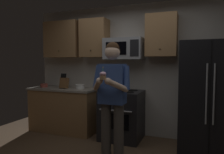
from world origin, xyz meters
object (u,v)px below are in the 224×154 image
Objects in this scene: knife_block at (64,83)px; person at (112,94)px; refrigerator at (209,97)px; bowl_small_colored at (44,85)px; oven_range at (122,115)px; microwave at (124,49)px; bowl_large_white at (80,86)px; cupcake at (103,76)px.

person reaches higher than knife_block.
refrigerator is 5.63× the size of knife_block.
person is (1.94, -0.89, 0.04)m from bowl_small_colored.
microwave is at bearing 89.98° from oven_range.
refrigerator reaches higher than person.
bowl_large_white is 1.16× the size of bowl_small_colored.
microwave reaches higher than bowl_large_white.
bowl_small_colored is (-1.78, -0.03, 0.50)m from oven_range.
microwave is at bearing 96.70° from cupcake.
microwave reaches higher than cupcake.
microwave is at bearing 5.35° from bowl_large_white.
refrigerator is 3.28m from bowl_small_colored.
microwave is 4.26× the size of cupcake.
bowl_small_colored is 0.09× the size of person.
cupcake reaches higher than bowl_small_colored.
person is (0.16, -1.04, -0.72)m from microwave.
refrigerator reaches higher than knife_block.
oven_range is 4.92× the size of bowl_large_white.
knife_block is 0.53m from bowl_small_colored.
microwave reaches higher than person.
bowl_small_colored is (-0.86, -0.06, -0.01)m from bowl_large_white.
refrigerator is at bearing -1.70° from bowl_large_white.
bowl_large_white is at bearing -174.65° from microwave.
bowl_small_colored is (-1.78, -0.15, -0.76)m from microwave.
cupcake is at bearing -32.22° from bowl_small_colored.
microwave is 1.20m from bowl_large_white.
bowl_large_white is 1.09× the size of cupcake.
cupcake is (1.42, -1.22, 0.25)m from knife_block.
refrigerator is at bearing 42.13° from cupcake.
refrigerator is at bearing -0.20° from knife_block.
person is 0.44m from cupcake.
knife_block is 0.18× the size of person.
knife_block is 1.69× the size of bowl_large_white.
oven_range is 0.53× the size of person.
microwave is 0.41× the size of refrigerator.
microwave is at bearing 98.78° from person.
knife_block reaches higher than oven_range.
microwave is 1.72m from refrigerator.
bowl_large_white is 0.86m from bowl_small_colored.
refrigerator is 2.76m from knife_block.
microwave is at bearing 4.70° from bowl_small_colored.
knife_block is at bearing 147.91° from person.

